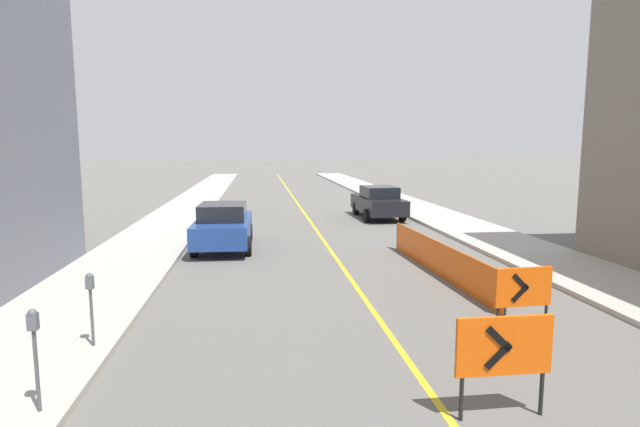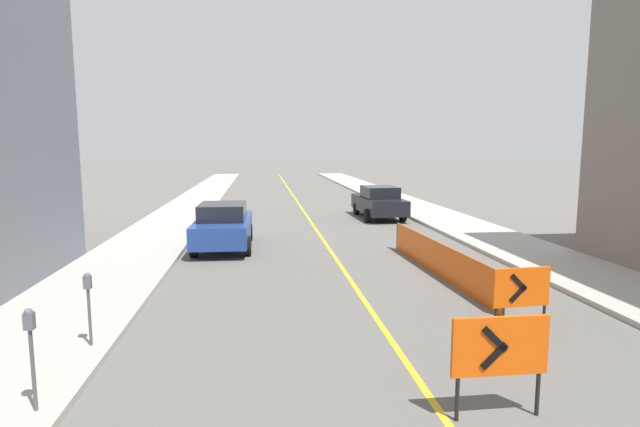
% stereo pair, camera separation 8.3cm
% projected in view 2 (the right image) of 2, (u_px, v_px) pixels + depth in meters
% --- Properties ---
extents(lane_stripe, '(0.12, 72.39, 0.01)m').
position_uv_depth(lane_stripe, '(304.00, 212.00, 26.86)').
color(lane_stripe, gold).
rests_on(lane_stripe, ground_plane).
extents(sidewalk_left, '(2.99, 72.39, 0.13)m').
position_uv_depth(sidewalk_left, '(182.00, 213.00, 26.09)').
color(sidewalk_left, '#ADA89E').
rests_on(sidewalk_left, ground_plane).
extents(sidewalk_right, '(2.99, 72.39, 0.13)m').
position_uv_depth(sidewalk_right, '(420.00, 209.00, 27.61)').
color(sidewalk_right, '#ADA89E').
rests_on(sidewalk_right, ground_plane).
extents(arrow_barricade_primary, '(1.30, 0.09, 1.38)m').
position_uv_depth(arrow_barricade_primary, '(500.00, 349.00, 6.41)').
color(arrow_barricade_primary, '#EF560C').
rests_on(arrow_barricade_primary, ground_plane).
extents(arrow_barricade_secondary, '(1.12, 0.13, 1.33)m').
position_uv_depth(arrow_barricade_secondary, '(521.00, 290.00, 9.15)').
color(arrow_barricade_secondary, '#EF560C').
rests_on(arrow_barricade_secondary, ground_plane).
extents(safety_mesh_fence, '(0.36, 7.09, 0.93)m').
position_uv_depth(safety_mesh_fence, '(437.00, 258.00, 13.76)').
color(safety_mesh_fence, '#EF560C').
rests_on(safety_mesh_fence, ground_plane).
extents(parked_car_curb_near, '(1.95, 4.34, 1.59)m').
position_uv_depth(parked_car_curb_near, '(223.00, 226.00, 17.29)').
color(parked_car_curb_near, navy).
rests_on(parked_car_curb_near, ground_plane).
extents(parked_car_curb_mid, '(1.97, 4.37, 1.59)m').
position_uv_depth(parked_car_curb_mid, '(379.00, 202.00, 24.59)').
color(parked_car_curb_mid, black).
rests_on(parked_car_curb_mid, ground_plane).
extents(parking_meter_near_curb, '(0.12, 0.11, 1.37)m').
position_uv_depth(parking_meter_near_curb, '(31.00, 339.00, 6.35)').
color(parking_meter_near_curb, '#4C4C51').
rests_on(parking_meter_near_curb, sidewalk_left).
extents(parking_meter_far_curb, '(0.12, 0.11, 1.28)m').
position_uv_depth(parking_meter_far_curb, '(88.00, 294.00, 8.48)').
color(parking_meter_far_curb, '#4C4C51').
rests_on(parking_meter_far_curb, sidewalk_left).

